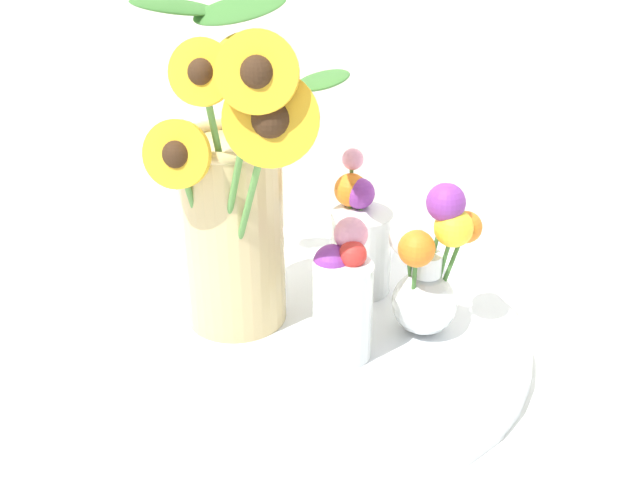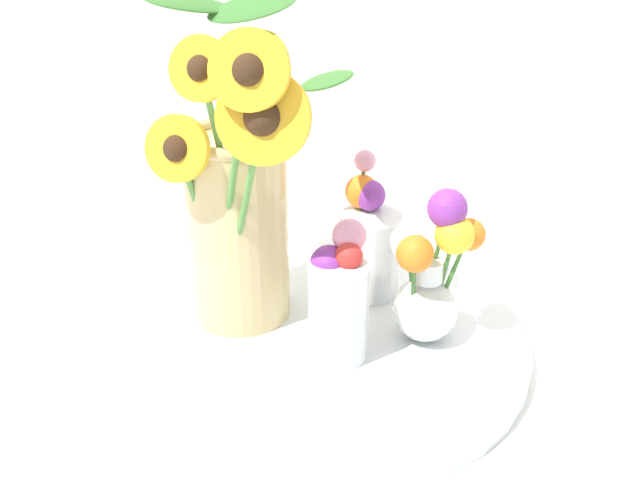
{
  "view_description": "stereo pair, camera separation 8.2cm",
  "coord_description": "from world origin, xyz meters",
  "px_view_note": "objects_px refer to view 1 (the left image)",
  "views": [
    {
      "loc": [
        0.1,
        -0.61,
        0.52
      ],
      "look_at": [
        -0.02,
        0.11,
        0.14
      ],
      "focal_mm": 42.0,
      "sensor_mm": 36.0,
      "label": 1
    },
    {
      "loc": [
        0.18,
        -0.59,
        0.52
      ],
      "look_at": [
        -0.02,
        0.11,
        0.14
      ],
      "focal_mm": 42.0,
      "sensor_mm": 36.0,
      "label": 2
    }
  ],
  "objects_px": {
    "mason_jar_sunflowers": "(234,207)",
    "vase_small_back": "(360,237)",
    "vase_bulb_right": "(430,271)",
    "serving_tray": "(320,339)",
    "vase_small_center": "(343,297)"
  },
  "relations": [
    {
      "from": "mason_jar_sunflowers",
      "to": "vase_small_center",
      "type": "relative_size",
      "value": 2.42
    },
    {
      "from": "serving_tray",
      "to": "vase_bulb_right",
      "type": "bearing_deg",
      "value": 9.79
    },
    {
      "from": "vase_small_center",
      "to": "vase_small_back",
      "type": "bearing_deg",
      "value": 89.54
    },
    {
      "from": "serving_tray",
      "to": "mason_jar_sunflowers",
      "type": "distance_m",
      "value": 0.19
    },
    {
      "from": "mason_jar_sunflowers",
      "to": "vase_small_back",
      "type": "relative_size",
      "value": 2.11
    },
    {
      "from": "serving_tray",
      "to": "vase_bulb_right",
      "type": "distance_m",
      "value": 0.15
    },
    {
      "from": "mason_jar_sunflowers",
      "to": "vase_bulb_right",
      "type": "xyz_separation_m",
      "value": [
        0.22,
        0.01,
        -0.07
      ]
    },
    {
      "from": "vase_small_back",
      "to": "vase_small_center",
      "type": "bearing_deg",
      "value": -90.46
    },
    {
      "from": "mason_jar_sunflowers",
      "to": "vase_small_back",
      "type": "distance_m",
      "value": 0.18
    },
    {
      "from": "serving_tray",
      "to": "mason_jar_sunflowers",
      "type": "xyz_separation_m",
      "value": [
        -0.1,
        0.01,
        0.16
      ]
    },
    {
      "from": "serving_tray",
      "to": "vase_small_center",
      "type": "distance_m",
      "value": 0.09
    },
    {
      "from": "vase_bulb_right",
      "to": "vase_small_back",
      "type": "bearing_deg",
      "value": 134.86
    },
    {
      "from": "vase_bulb_right",
      "to": "vase_small_back",
      "type": "distance_m",
      "value": 0.13
    },
    {
      "from": "mason_jar_sunflowers",
      "to": "serving_tray",
      "type": "bearing_deg",
      "value": -6.82
    },
    {
      "from": "serving_tray",
      "to": "vase_small_back",
      "type": "relative_size",
      "value": 2.73
    }
  ]
}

